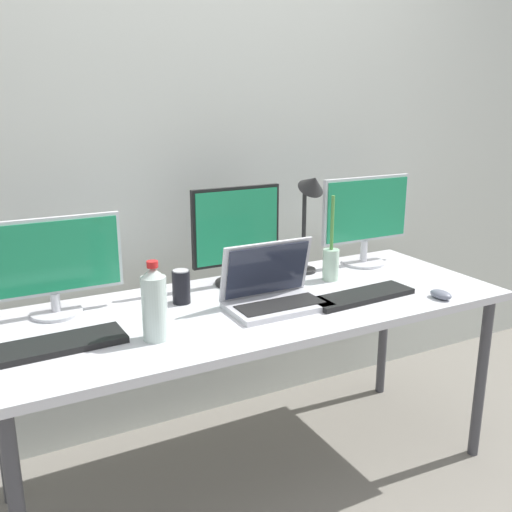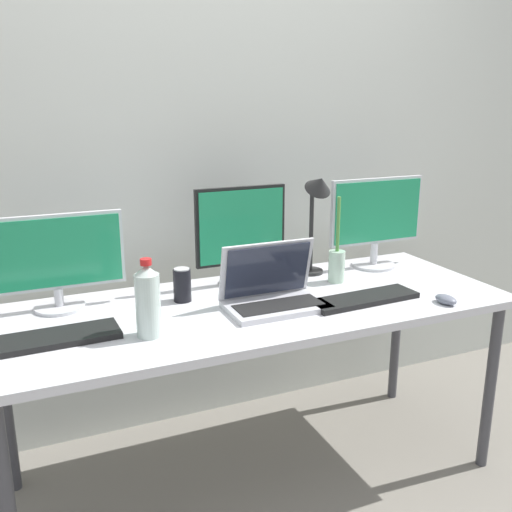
{
  "view_description": "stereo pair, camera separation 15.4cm",
  "coord_description": "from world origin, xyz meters",
  "px_view_note": "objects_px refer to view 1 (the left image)",
  "views": [
    {
      "loc": [
        -0.93,
        -1.75,
        1.47
      ],
      "look_at": [
        0.0,
        0.0,
        0.92
      ],
      "focal_mm": 40.0,
      "sensor_mm": 36.0,
      "label": 1
    },
    {
      "loc": [
        -0.79,
        -1.81,
        1.47
      ],
      "look_at": [
        0.0,
        0.0,
        0.92
      ],
      "focal_mm": 40.0,
      "sensor_mm": 36.0,
      "label": 2
    }
  ],
  "objects_px": {
    "monitor_center": "(237,233)",
    "keyboard_aux": "(56,345)",
    "water_bottle": "(154,304)",
    "bamboo_vase": "(331,262)",
    "mouse_by_keyboard": "(441,294)",
    "soda_can_near_keyboard": "(181,287)",
    "laptop_silver": "(274,292)",
    "keyboard_main": "(361,296)",
    "desk_lamp": "(310,204)",
    "monitor_right": "(366,217)",
    "monitor_left": "(52,263)",
    "work_desk": "(256,318)"
  },
  "relations": [
    {
      "from": "monitor_center",
      "to": "keyboard_aux",
      "type": "height_order",
      "value": "monitor_center"
    },
    {
      "from": "mouse_by_keyboard",
      "to": "water_bottle",
      "type": "height_order",
      "value": "water_bottle"
    },
    {
      "from": "laptop_silver",
      "to": "keyboard_aux",
      "type": "xyz_separation_m",
      "value": [
        -0.76,
        -0.01,
        -0.04
      ]
    },
    {
      "from": "monitor_right",
      "to": "laptop_silver",
      "type": "bearing_deg",
      "value": -156.07
    },
    {
      "from": "bamboo_vase",
      "to": "water_bottle",
      "type": "bearing_deg",
      "value": -163.8
    },
    {
      "from": "work_desk",
      "to": "monitor_left",
      "type": "xyz_separation_m",
      "value": [
        -0.67,
        0.23,
        0.24
      ]
    },
    {
      "from": "mouse_by_keyboard",
      "to": "keyboard_main",
      "type": "bearing_deg",
      "value": 149.74
    },
    {
      "from": "soda_can_near_keyboard",
      "to": "monitor_right",
      "type": "bearing_deg",
      "value": 5.76
    },
    {
      "from": "monitor_center",
      "to": "desk_lamp",
      "type": "bearing_deg",
      "value": -4.34
    },
    {
      "from": "monitor_right",
      "to": "bamboo_vase",
      "type": "bearing_deg",
      "value": -155.65
    },
    {
      "from": "monitor_left",
      "to": "keyboard_aux",
      "type": "distance_m",
      "value": 0.34
    },
    {
      "from": "work_desk",
      "to": "soda_can_near_keyboard",
      "type": "relative_size",
      "value": 15.08
    },
    {
      "from": "work_desk",
      "to": "desk_lamp",
      "type": "xyz_separation_m",
      "value": [
        0.36,
        0.21,
        0.36
      ]
    },
    {
      "from": "laptop_silver",
      "to": "keyboard_main",
      "type": "relative_size",
      "value": 0.84
    },
    {
      "from": "soda_can_near_keyboard",
      "to": "desk_lamp",
      "type": "distance_m",
      "value": 0.66
    },
    {
      "from": "work_desk",
      "to": "monitor_center",
      "type": "bearing_deg",
      "value": 81.25
    },
    {
      "from": "work_desk",
      "to": "mouse_by_keyboard",
      "type": "distance_m",
      "value": 0.7
    },
    {
      "from": "keyboard_main",
      "to": "desk_lamp",
      "type": "bearing_deg",
      "value": 88.55
    },
    {
      "from": "keyboard_aux",
      "to": "water_bottle",
      "type": "bearing_deg",
      "value": -16.95
    },
    {
      "from": "keyboard_main",
      "to": "desk_lamp",
      "type": "relative_size",
      "value": 0.95
    },
    {
      "from": "bamboo_vase",
      "to": "soda_can_near_keyboard",
      "type": "bearing_deg",
      "value": 177.36
    },
    {
      "from": "monitor_center",
      "to": "keyboard_main",
      "type": "bearing_deg",
      "value": -48.07
    },
    {
      "from": "water_bottle",
      "to": "bamboo_vase",
      "type": "distance_m",
      "value": 0.87
    },
    {
      "from": "monitor_left",
      "to": "monitor_center",
      "type": "bearing_deg",
      "value": 0.51
    },
    {
      "from": "laptop_silver",
      "to": "mouse_by_keyboard",
      "type": "height_order",
      "value": "laptop_silver"
    },
    {
      "from": "monitor_left",
      "to": "water_bottle",
      "type": "xyz_separation_m",
      "value": [
        0.24,
        -0.37,
        -0.07
      ]
    },
    {
      "from": "water_bottle",
      "to": "bamboo_vase",
      "type": "bearing_deg",
      "value": 16.2
    },
    {
      "from": "work_desk",
      "to": "monitor_right",
      "type": "distance_m",
      "value": 0.76
    },
    {
      "from": "monitor_left",
      "to": "laptop_silver",
      "type": "bearing_deg",
      "value": -21.69
    },
    {
      "from": "work_desk",
      "to": "monitor_center",
      "type": "distance_m",
      "value": 0.36
    },
    {
      "from": "monitor_left",
      "to": "water_bottle",
      "type": "relative_size",
      "value": 1.87
    },
    {
      "from": "monitor_left",
      "to": "keyboard_aux",
      "type": "relative_size",
      "value": 1.16
    },
    {
      "from": "mouse_by_keyboard",
      "to": "water_bottle",
      "type": "distance_m",
      "value": 1.08
    },
    {
      "from": "mouse_by_keyboard",
      "to": "bamboo_vase",
      "type": "height_order",
      "value": "bamboo_vase"
    },
    {
      "from": "monitor_center",
      "to": "laptop_silver",
      "type": "xyz_separation_m",
      "value": [
        0.01,
        -0.29,
        -0.16
      ]
    },
    {
      "from": "monitor_left",
      "to": "mouse_by_keyboard",
      "type": "bearing_deg",
      "value": -21.31
    },
    {
      "from": "mouse_by_keyboard",
      "to": "soda_can_near_keyboard",
      "type": "distance_m",
      "value": 0.97
    },
    {
      "from": "water_bottle",
      "to": "desk_lamp",
      "type": "xyz_separation_m",
      "value": [
        0.79,
        0.35,
        0.19
      ]
    },
    {
      "from": "keyboard_main",
      "to": "keyboard_aux",
      "type": "distance_m",
      "value": 1.1
    },
    {
      "from": "soda_can_near_keyboard",
      "to": "keyboard_main",
      "type": "bearing_deg",
      "value": -24.05
    },
    {
      "from": "monitor_center",
      "to": "soda_can_near_keyboard",
      "type": "xyz_separation_m",
      "value": [
        -0.28,
        -0.1,
        -0.15
      ]
    },
    {
      "from": "work_desk",
      "to": "monitor_left",
      "type": "bearing_deg",
      "value": 161.39
    },
    {
      "from": "keyboard_main",
      "to": "monitor_center",
      "type": "bearing_deg",
      "value": 128.97
    },
    {
      "from": "mouse_by_keyboard",
      "to": "bamboo_vase",
      "type": "distance_m",
      "value": 0.45
    },
    {
      "from": "monitor_right",
      "to": "laptop_silver",
      "type": "relative_size",
      "value": 1.27
    },
    {
      "from": "laptop_silver",
      "to": "monitor_right",
      "type": "bearing_deg",
      "value": 23.93
    },
    {
      "from": "water_bottle",
      "to": "bamboo_vase",
      "type": "height_order",
      "value": "bamboo_vase"
    },
    {
      "from": "work_desk",
      "to": "mouse_by_keyboard",
      "type": "height_order",
      "value": "mouse_by_keyboard"
    },
    {
      "from": "monitor_center",
      "to": "mouse_by_keyboard",
      "type": "xyz_separation_m",
      "value": [
        0.6,
        -0.52,
        -0.2
      ]
    },
    {
      "from": "keyboard_aux",
      "to": "bamboo_vase",
      "type": "distance_m",
      "value": 1.14
    }
  ]
}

